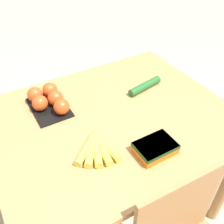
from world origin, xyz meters
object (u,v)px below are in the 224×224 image
Objects in this scene: cucumber_near at (145,86)px; tomato_pack at (48,100)px; banana_bunch at (97,148)px; carrot_bag at (155,147)px.

tomato_pack is at bearing -13.30° from cucumber_near.
banana_bunch is 0.51m from cucumber_near.
cucumber_near is at bearing -120.53° from carrot_bag.
tomato_pack reaches higher than banana_bunch.
carrot_bag is at bearing 59.47° from cucumber_near.
carrot_bag reaches higher than cucumber_near.
cucumber_near reaches higher than banana_bunch.
cucumber_near is (-0.23, -0.39, -0.01)m from carrot_bag.
banana_bunch is at bearing 100.20° from tomato_pack.
banana_bunch is at bearing 31.05° from cucumber_near.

